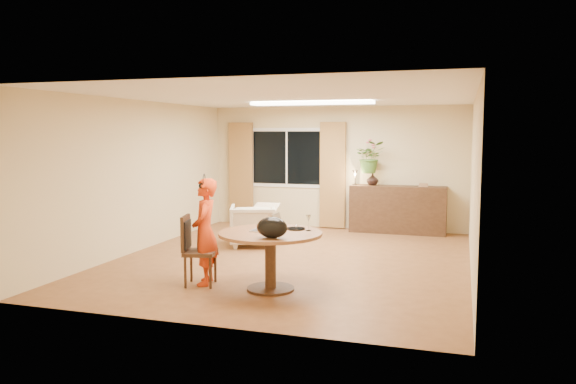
% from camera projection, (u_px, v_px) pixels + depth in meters
% --- Properties ---
extents(floor, '(6.50, 6.50, 0.00)m').
position_uv_depth(floor, '(292.00, 260.00, 9.05)').
color(floor, brown).
rests_on(floor, ground).
extents(ceiling, '(6.50, 6.50, 0.00)m').
position_uv_depth(ceiling, '(292.00, 97.00, 8.78)').
color(ceiling, white).
rests_on(ceiling, wall_back).
extents(wall_back, '(5.50, 0.00, 5.50)m').
position_uv_depth(wall_back, '(336.00, 168.00, 12.00)').
color(wall_back, beige).
rests_on(wall_back, floor).
extents(wall_left, '(0.00, 6.50, 6.50)m').
position_uv_depth(wall_left, '(140.00, 176.00, 9.73)').
color(wall_left, beige).
rests_on(wall_left, floor).
extents(wall_right, '(0.00, 6.50, 6.50)m').
position_uv_depth(wall_right, '(474.00, 184.00, 8.10)').
color(wall_right, beige).
rests_on(wall_right, floor).
extents(window, '(1.70, 0.03, 1.30)m').
position_uv_depth(window, '(287.00, 158.00, 12.28)').
color(window, white).
rests_on(window, wall_back).
extents(curtain_left, '(0.55, 0.08, 2.25)m').
position_uv_depth(curtain_left, '(241.00, 173.00, 12.56)').
color(curtain_left, brown).
rests_on(curtain_left, wall_back).
extents(curtain_right, '(0.55, 0.08, 2.25)m').
position_uv_depth(curtain_right, '(333.00, 175.00, 11.94)').
color(curtain_right, brown).
rests_on(curtain_right, wall_back).
extents(ceiling_panel, '(2.20, 0.35, 0.05)m').
position_uv_depth(ceiling_panel, '(312.00, 103.00, 9.92)').
color(ceiling_panel, white).
rests_on(ceiling_panel, ceiling).
extents(dining_table, '(1.34, 1.34, 0.76)m').
position_uv_depth(dining_table, '(270.00, 244.00, 7.25)').
color(dining_table, brown).
rests_on(dining_table, floor).
extents(dining_chair, '(0.54, 0.51, 0.94)m').
position_uv_depth(dining_chair, '(200.00, 251.00, 7.50)').
color(dining_chair, black).
rests_on(dining_chair, floor).
extents(child, '(0.60, 0.48, 1.43)m').
position_uv_depth(child, '(205.00, 232.00, 7.54)').
color(child, '#B32B0D').
rests_on(child, floor).
extents(laptop, '(0.39, 0.26, 0.25)m').
position_uv_depth(laptop, '(265.00, 222.00, 7.28)').
color(laptop, '#B7B7BC').
rests_on(laptop, dining_table).
extents(tumbler, '(0.08, 0.08, 0.10)m').
position_uv_depth(tumbler, '(278.00, 225.00, 7.44)').
color(tumbler, white).
rests_on(tumbler, dining_table).
extents(wine_glass, '(0.09, 0.09, 0.21)m').
position_uv_depth(wine_glass, '(308.00, 223.00, 7.32)').
color(wine_glass, white).
rests_on(wine_glass, dining_table).
extents(pot_lid, '(0.28, 0.28, 0.04)m').
position_uv_depth(pot_lid, '(296.00, 228.00, 7.43)').
color(pot_lid, white).
rests_on(pot_lid, dining_table).
extents(handbag, '(0.41, 0.26, 0.26)m').
position_uv_depth(handbag, '(272.00, 228.00, 6.80)').
color(handbag, black).
rests_on(handbag, dining_table).
extents(armchair, '(1.03, 1.04, 0.74)m').
position_uv_depth(armchair, '(253.00, 225.00, 10.17)').
color(armchair, beige).
rests_on(armchair, floor).
extents(throw, '(0.49, 0.58, 0.03)m').
position_uv_depth(throw, '(265.00, 205.00, 10.05)').
color(throw, beige).
rests_on(throw, armchair).
extents(sideboard, '(1.93, 0.47, 0.97)m').
position_uv_depth(sideboard, '(398.00, 209.00, 11.45)').
color(sideboard, black).
rests_on(sideboard, floor).
extents(vase, '(0.27, 0.27, 0.25)m').
position_uv_depth(vase, '(373.00, 179.00, 11.55)').
color(vase, black).
rests_on(vase, sideboard).
extents(bouquet, '(0.70, 0.64, 0.66)m').
position_uv_depth(bouquet, '(370.00, 157.00, 11.52)').
color(bouquet, '#2F6024').
rests_on(bouquet, vase).
extents(book_stack, '(0.20, 0.17, 0.07)m').
position_uv_depth(book_stack, '(423.00, 185.00, 11.25)').
color(book_stack, brown).
rests_on(book_stack, sideboard).
extents(desk_lamp, '(0.16, 0.16, 0.32)m').
position_uv_depth(desk_lamp, '(355.00, 177.00, 11.60)').
color(desk_lamp, black).
rests_on(desk_lamp, sideboard).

